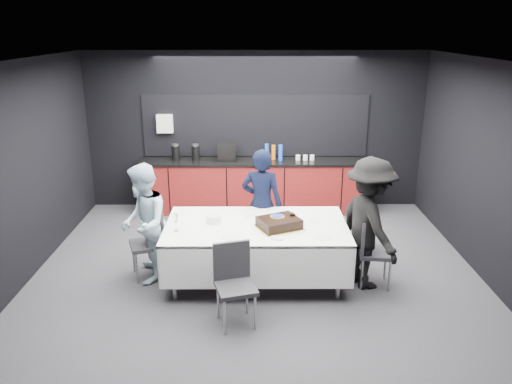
# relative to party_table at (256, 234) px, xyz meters

# --- Properties ---
(ground) EXTENTS (6.00, 6.00, 0.00)m
(ground) POSITION_rel_party_table_xyz_m (0.00, 0.40, -0.64)
(ground) COLOR #3F3E43
(ground) RESTS_ON ground
(room_shell) EXTENTS (6.04, 5.04, 2.82)m
(room_shell) POSITION_rel_party_table_xyz_m (0.00, 0.40, 1.22)
(room_shell) COLOR white
(room_shell) RESTS_ON ground
(kitchenette) EXTENTS (4.10, 0.64, 2.05)m
(kitchenette) POSITION_rel_party_table_xyz_m (-0.02, 2.62, -0.10)
(kitchenette) COLOR maroon
(kitchenette) RESTS_ON ground
(party_table) EXTENTS (2.32, 1.32, 0.78)m
(party_table) POSITION_rel_party_table_xyz_m (0.00, 0.00, 0.00)
(party_table) COLOR #99999E
(party_table) RESTS_ON ground
(cake_assembly) EXTENTS (0.65, 0.60, 0.17)m
(cake_assembly) POSITION_rel_party_table_xyz_m (0.29, -0.11, 0.20)
(cake_assembly) COLOR gold
(cake_assembly) RESTS_ON party_table
(plate_stack) EXTENTS (0.20, 0.20, 0.10)m
(plate_stack) POSITION_rel_party_table_xyz_m (-0.55, 0.07, 0.19)
(plate_stack) COLOR white
(plate_stack) RESTS_ON party_table
(loose_plate_near) EXTENTS (0.22, 0.22, 0.01)m
(loose_plate_near) POSITION_rel_party_table_xyz_m (-0.30, -0.42, 0.14)
(loose_plate_near) COLOR white
(loose_plate_near) RESTS_ON party_table
(loose_plate_right_a) EXTENTS (0.19, 0.19, 0.01)m
(loose_plate_right_a) POSITION_rel_party_table_xyz_m (0.76, 0.13, 0.14)
(loose_plate_right_a) COLOR white
(loose_plate_right_a) RESTS_ON party_table
(loose_plate_right_b) EXTENTS (0.22, 0.22, 0.01)m
(loose_plate_right_b) POSITION_rel_party_table_xyz_m (0.79, -0.40, 0.14)
(loose_plate_right_b) COLOR white
(loose_plate_right_b) RESTS_ON party_table
(loose_plate_far) EXTENTS (0.20, 0.20, 0.01)m
(loose_plate_far) POSITION_rel_party_table_xyz_m (-0.06, 0.32, 0.14)
(loose_plate_far) COLOR white
(loose_plate_far) RESTS_ON party_table
(fork_pile) EXTENTS (0.16, 0.12, 0.02)m
(fork_pile) POSITION_rel_party_table_xyz_m (0.25, -0.46, 0.15)
(fork_pile) COLOR white
(fork_pile) RESTS_ON party_table
(champagne_flute) EXTENTS (0.06, 0.06, 0.22)m
(champagne_flute) POSITION_rel_party_table_xyz_m (-0.99, -0.21, 0.30)
(champagne_flute) COLOR white
(champagne_flute) RESTS_ON party_table
(chair_left) EXTENTS (0.54, 0.54, 0.92)m
(chair_left) POSITION_rel_party_table_xyz_m (-1.37, 0.13, -0.11)
(chair_left) COLOR #2B2B30
(chair_left) RESTS_ON ground
(chair_right) EXTENTS (0.46, 0.46, 0.92)m
(chair_right) POSITION_rel_party_table_xyz_m (1.44, -0.14, -0.11)
(chair_right) COLOR #2B2B30
(chair_right) RESTS_ON ground
(chair_near) EXTENTS (0.52, 0.52, 0.92)m
(chair_near) POSITION_rel_party_table_xyz_m (-0.25, -0.97, -0.11)
(chair_near) COLOR #2B2B30
(chair_near) RESTS_ON ground
(person_center) EXTENTS (0.66, 0.52, 1.60)m
(person_center) POSITION_rel_party_table_xyz_m (0.08, 0.70, 0.16)
(person_center) COLOR black
(person_center) RESTS_ON ground
(person_left) EXTENTS (0.70, 0.84, 1.56)m
(person_left) POSITION_rel_party_table_xyz_m (-1.44, 0.02, 0.14)
(person_left) COLOR silver
(person_left) RESTS_ON ground
(person_right) EXTENTS (0.95, 1.24, 1.69)m
(person_right) POSITION_rel_party_table_xyz_m (1.41, -0.15, 0.21)
(person_right) COLOR black
(person_right) RESTS_ON ground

